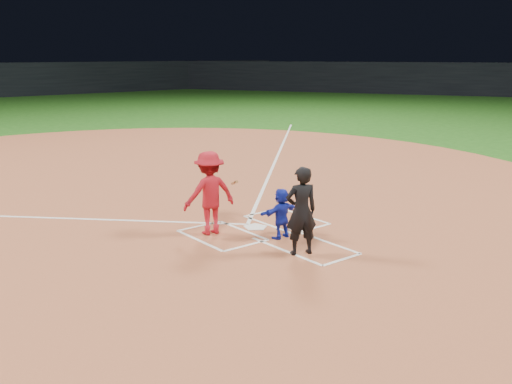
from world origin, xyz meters
TOP-DOWN VIEW (x-y plane):
  - ground at (0.00, 0.00)m, footprint 120.00×120.00m
  - home_plate_dirt at (0.00, 6.00)m, footprint 28.00×28.00m
  - stadium_wall_right at (42.00, 24.00)m, footprint 31.04×52.56m
  - home_plate at (0.00, 0.00)m, footprint 0.60×0.60m
  - catcher at (-0.03, -0.96)m, footprint 1.08×0.41m
  - umpire at (-0.41, -2.01)m, footprint 0.78×0.65m
  - chalk_markings at (0.00, 5.29)m, footprint 28.35×17.32m
  - batter_at_plate at (-1.09, 0.30)m, footprint 1.50×0.98m

SIDE VIEW (x-z plane):
  - ground at x=0.00m, z-range 0.00..0.00m
  - home_plate_dirt at x=0.00m, z-range 0.00..0.01m
  - chalk_markings at x=0.00m, z-range 0.01..0.02m
  - home_plate at x=0.00m, z-range 0.01..0.03m
  - catcher at x=-0.03m, z-range 0.01..1.15m
  - umpire at x=-0.41m, z-range 0.01..1.85m
  - batter_at_plate at x=-1.09m, z-range 0.01..1.92m
  - stadium_wall_right at x=42.00m, z-range 0.00..3.20m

